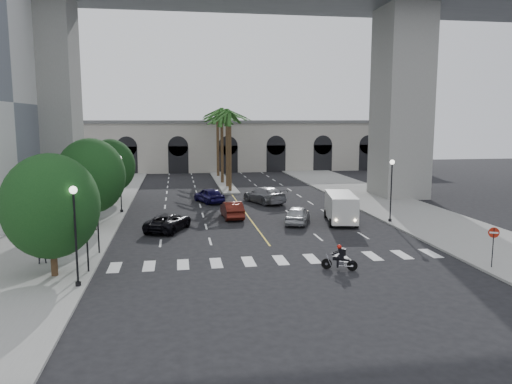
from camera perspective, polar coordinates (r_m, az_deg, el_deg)
name	(u,v)px	position (r m, az deg, el deg)	size (l,w,h in m)	color
ground	(276,254)	(32.68, 2.28, -7.07)	(140.00, 140.00, 0.00)	black
sidewalk_left	(79,216)	(47.51, -19.55, -2.59)	(8.00, 100.00, 0.15)	gray
sidewalk_right	(395,207)	(51.29, 15.56, -1.64)	(8.00, 100.00, 0.15)	gray
median	(223,181)	(69.70, -3.85, 1.24)	(2.00, 24.00, 0.20)	gray
pier_building	(213,145)	(86.23, -4.91, 5.36)	(71.00, 10.50, 8.50)	#B2ABA0
bridge	(268,24)	(54.66, 1.35, 18.69)	(75.00, 13.00, 26.00)	gray
palm_a	(230,116)	(59.22, -3.04, 8.72)	(3.20, 3.20, 10.30)	#47331E
palm_b	(227,114)	(63.21, -3.34, 8.94)	(3.20, 3.20, 10.60)	#47331E
palm_c	(222,117)	(67.16, -3.94, 8.50)	(3.20, 3.20, 10.10)	#47331E
palm_d	(222,112)	(71.19, -3.95, 9.08)	(3.20, 3.20, 10.90)	#47331E
palm_e	(218,116)	(75.15, -4.41, 8.69)	(3.20, 3.20, 10.40)	#47331E
palm_f	(217,114)	(79.16, -4.43, 8.87)	(3.20, 3.20, 10.70)	#47331E
street_tree_near	(51,206)	(29.08, -22.40, -1.50)	(5.20, 5.20, 6.89)	#382616
street_tree_mid	(91,176)	(41.69, -18.35, 1.76)	(5.44, 5.44, 7.21)	#382616
street_tree_far	(110,166)	(53.54, -16.29, 2.87)	(5.04, 5.04, 6.68)	#382616
lamp_post_left_near	(75,228)	(26.96, -19.96, -3.84)	(0.40, 0.40, 5.35)	black
lamp_post_left_far	(120,179)	(47.49, -15.24, 1.44)	(0.40, 0.40, 5.35)	black
lamp_post_right	(391,185)	(43.04, 15.21, 0.75)	(0.40, 0.40, 5.35)	black
traffic_signal_near	(87,230)	(29.50, -18.80, -4.18)	(0.25, 0.18, 3.65)	black
traffic_signal_far	(98,217)	(33.36, -17.65, -2.71)	(0.25, 0.18, 3.65)	black
motorcycle_rider	(341,258)	(29.51, 9.64, -7.50)	(1.96, 0.93, 1.51)	black
car_a	(298,215)	(41.88, 4.77, -2.61)	(1.77, 4.40, 1.50)	#B0B1B5
car_b	(232,210)	(44.13, -2.75, -2.03)	(1.59, 4.55, 1.50)	#501710
car_c	(168,222)	(39.76, -9.98, -3.38)	(2.30, 4.99, 1.39)	black
car_d	(264,195)	(51.96, 0.95, -0.33)	(2.39, 5.88, 1.71)	slate
car_e	(209,195)	(52.44, -5.39, -0.37)	(1.85, 4.60, 1.57)	#140F46
cargo_van	(341,207)	(42.60, 9.68, -1.68)	(3.19, 6.05, 2.45)	silver
pedestrian_a	(42,247)	(32.44, -23.26, -5.79)	(0.72, 0.47, 1.97)	black
pedestrian_b	(94,219)	(40.61, -18.07, -2.96)	(0.84, 0.65, 1.73)	black
do_not_enter_sign	(493,239)	(31.94, 25.50, -4.88)	(0.57, 0.28, 2.51)	black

